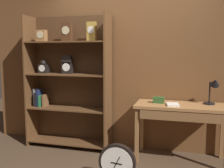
% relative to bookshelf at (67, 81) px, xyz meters
% --- Properties ---
extents(back_wood_panel, '(4.80, 0.05, 2.60)m').
position_rel_bookshelf_xyz_m(back_wood_panel, '(0.99, 0.22, 0.24)').
color(back_wood_panel, brown).
rests_on(back_wood_panel, ground).
extents(bookshelf, '(1.35, 0.39, 2.10)m').
position_rel_bookshelf_xyz_m(bookshelf, '(0.00, 0.00, 0.00)').
color(bookshelf, brown).
rests_on(bookshelf, ground).
extents(workbench, '(1.26, 0.56, 0.81)m').
position_rel_bookshelf_xyz_m(workbench, '(1.78, -0.14, -0.36)').
color(workbench, '#9E6B3D').
rests_on(workbench, ground).
extents(desk_lamp, '(0.20, 0.21, 0.39)m').
position_rel_bookshelf_xyz_m(desk_lamp, '(2.20, -0.03, -0.02)').
color(desk_lamp, black).
rests_on(desk_lamp, workbench).
extents(toolbox_small, '(0.16, 0.09, 0.09)m').
position_rel_bookshelf_xyz_m(toolbox_small, '(1.47, -0.10, -0.21)').
color(toolbox_small, '#2D5123').
rests_on(toolbox_small, workbench).
extents(open_repair_manual, '(0.19, 0.24, 0.02)m').
position_rel_bookshelf_xyz_m(open_repair_manual, '(1.67, -0.22, -0.24)').
color(open_repair_manual, silver).
rests_on(open_repair_manual, workbench).
extents(round_clock_large, '(0.44, 0.11, 0.48)m').
position_rel_bookshelf_xyz_m(round_clock_large, '(1.09, -1.00, -0.82)').
color(round_clock_large, black).
rests_on(round_clock_large, ground).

